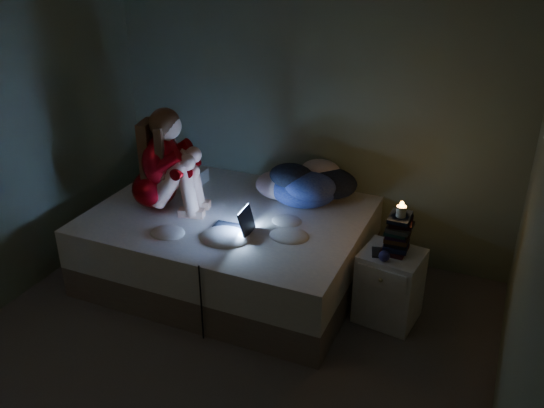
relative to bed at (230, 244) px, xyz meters
The scene contains 13 objects.
floor 1.20m from the bed, 71.17° to the right, with size 3.60×3.80×0.02m, color #4D4642.
wall_back 1.34m from the bed, 65.15° to the left, with size 3.60×0.02×2.60m, color #5C6455.
wall_right 2.64m from the bed, 26.72° to the right, with size 0.02×3.80×2.60m, color #5C6455.
bed is the anchor object (origin of this frame).
pillow 0.85m from the bed, 152.26° to the left, with size 0.43×0.31×0.12m, color silver.
woman 0.95m from the bed, 164.22° to the right, with size 0.53×0.35×0.86m, color #76010B, non-canonical shape.
laptop 0.51m from the bed, 60.14° to the right, with size 0.31×0.22×0.22m, color black, non-canonical shape.
clothes_pile 0.80m from the bed, 42.51° to the left, with size 0.61×0.48×0.36m, color navy, non-canonical shape.
nightstand 1.36m from the bed, ahead, with size 0.43×0.38×0.57m, color silver.
book_stack 1.43m from the bed, ahead, with size 0.19×0.25×0.27m, color black, non-canonical shape.
candle 1.49m from the bed, ahead, with size 0.07×0.07×0.08m, color beige.
phone 1.29m from the bed, ahead, with size 0.07×0.14×0.01m, color black.
blue_orb 1.39m from the bed, ahead, with size 0.08×0.08×0.08m, color navy.
Camera 1 is at (1.60, -2.56, 2.70)m, focal length 37.97 mm.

